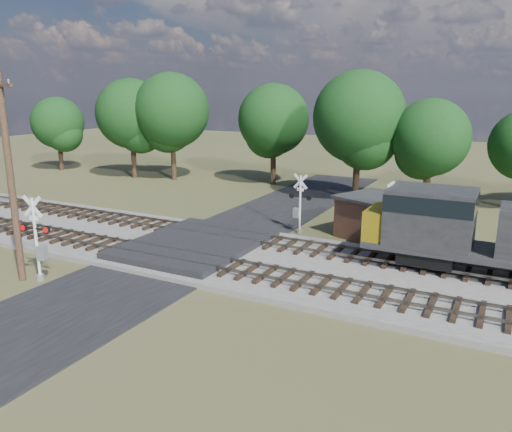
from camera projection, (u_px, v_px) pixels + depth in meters
The scene contains 11 objects.
ground at pixel (191, 253), 29.63m from camera, with size 160.00×160.00×0.00m, color #404625.
ballast_bed at pixel (357, 276), 25.53m from camera, with size 140.00×10.00×0.30m, color gray.
road at pixel (191, 252), 29.62m from camera, with size 7.00×60.00×0.08m, color black.
crossing_panel at pixel (195, 246), 29.98m from camera, with size 7.00×9.00×0.62m, color #262628.
track_near at pixel (217, 265), 26.41m from camera, with size 140.00×2.60×0.33m.
track_far at pixel (260, 240), 30.71m from camera, with size 140.00×2.60×0.33m.
crossing_signal_near at pixel (38, 246), 24.87m from camera, with size 1.77×0.45×4.41m.
crossing_signal_far at pixel (299, 209), 33.38m from camera, with size 1.64×0.36×4.07m.
utility_pole at pixel (10, 174), 24.04m from camera, with size 2.48×0.71×10.28m.
equipment_shed at pixel (374, 217), 32.42m from camera, with size 5.34×5.34×2.77m.
treeline at pixel (425, 121), 40.69m from camera, with size 84.38×11.51×11.89m.
Camera 1 is at (16.52, -23.19, 9.35)m, focal length 35.00 mm.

